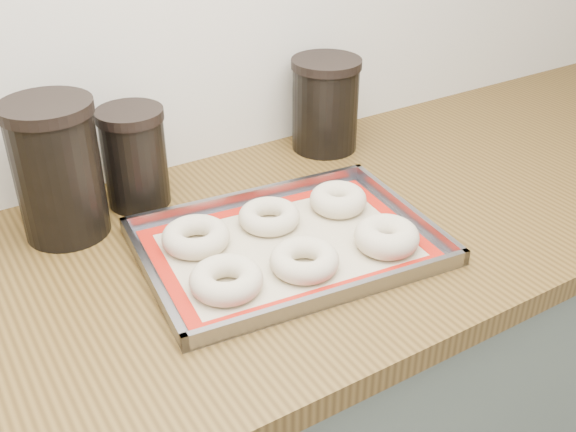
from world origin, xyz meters
TOP-DOWN VIEW (x-y plane):
  - cabinet at (0.00, 1.68)m, footprint 3.00×0.65m
  - countertop at (0.00, 1.68)m, footprint 3.06×0.68m
  - baking_tray at (-0.03, 1.63)m, footprint 0.49×0.38m
  - baking_mat at (-0.03, 1.63)m, footprint 0.45×0.33m
  - bagel_front_left at (-0.17, 1.58)m, footprint 0.14×0.14m
  - bagel_front_mid at (-0.04, 1.56)m, footprint 0.11×0.11m
  - bagel_front_right at (0.10, 1.54)m, footprint 0.10×0.10m
  - bagel_back_left at (-0.16, 1.71)m, footprint 0.14×0.14m
  - bagel_back_mid at (-0.02, 1.70)m, footprint 0.13×0.13m
  - bagel_back_right at (0.10, 1.68)m, footprint 0.13×0.13m
  - canister_left at (-0.31, 1.87)m, footprint 0.14×0.14m
  - canister_mid at (-0.18, 1.90)m, footprint 0.11×0.11m
  - canister_right at (0.24, 1.92)m, footprint 0.14×0.14m

SIDE VIEW (x-z plane):
  - cabinet at x=0.00m, z-range 0.00..0.86m
  - countertop at x=0.00m, z-range 0.86..0.90m
  - baking_mat at x=-0.03m, z-range 0.90..0.91m
  - baking_tray at x=-0.03m, z-range 0.89..0.92m
  - bagel_back_mid at x=-0.02m, z-range 0.90..0.94m
  - bagel_front_mid at x=-0.04m, z-range 0.90..0.94m
  - bagel_back_left at x=-0.16m, z-range 0.90..0.94m
  - bagel_front_left at x=-0.17m, z-range 0.90..0.94m
  - bagel_back_right at x=0.10m, z-range 0.90..0.94m
  - bagel_front_right at x=0.10m, z-range 0.90..0.95m
  - canister_mid at x=-0.18m, z-range 0.90..1.08m
  - canister_right at x=0.24m, z-range 0.90..1.09m
  - canister_left at x=-0.31m, z-range 0.90..1.13m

